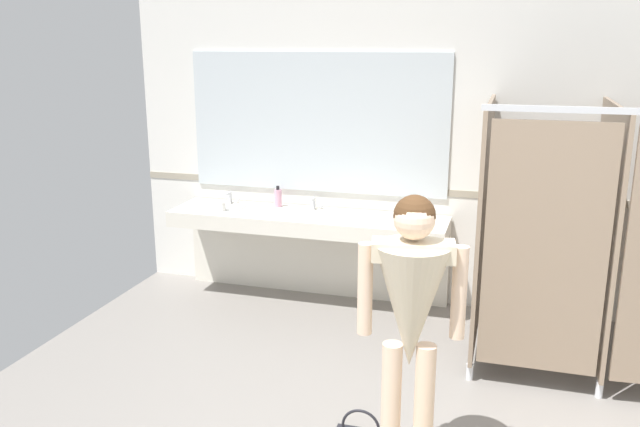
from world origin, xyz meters
The scene contains 8 objects.
wall_back centered at (0.00, 3.20, 1.43)m, with size 6.84×0.12×2.86m, color silver.
wall_back_tile_band centered at (0.00, 3.14, 1.05)m, with size 6.84×0.01×0.06m, color #9E937F.
vanity_counter centered at (-1.66, 2.91, 0.63)m, with size 2.53×0.59×0.96m.
mirror_panel centered at (-1.66, 3.13, 1.63)m, with size 2.43×0.02×1.27m, color silver.
bathroom_stalls centered at (0.76, 2.23, 1.03)m, with size 1.79×1.44×1.96m.
person_standing centered at (-0.37, 0.58, 1.01)m, with size 0.56×0.46×1.61m.
soap_dispenser centered at (-2.00, 3.00, 0.93)m, with size 0.07×0.07×0.20m.
paper_cup centered at (-2.44, 2.70, 0.89)m, with size 0.07×0.07×0.09m, color white.
Camera 1 is at (0.08, -2.64, 2.35)m, focal length 36.91 mm.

